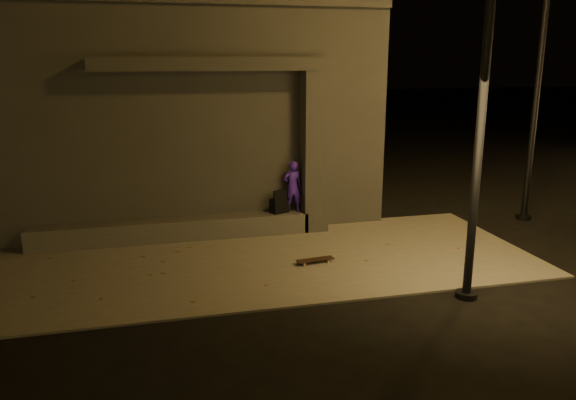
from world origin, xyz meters
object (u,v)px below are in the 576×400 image
object	(u,v)px
skateboarder	(293,187)
backpack	(279,204)
column	(314,152)
street_lamp_0	(488,36)
skateboard	(315,260)

from	to	relation	value
skateboarder	backpack	bearing A→B (deg)	-0.28
column	backpack	size ratio (longest dim) A/B	6.64
skateboarder	street_lamp_0	distance (m)	5.61
column	street_lamp_0	bearing A→B (deg)	-71.32
skateboard	street_lamp_0	xyz separation A→B (m)	(2.03, -2.06, 4.11)
backpack	street_lamp_0	xyz separation A→B (m)	(2.24, -4.23, 3.54)
street_lamp_0	backpack	bearing A→B (deg)	117.92
skateboard	street_lamp_0	world-z (taller)	street_lamp_0
skateboard	street_lamp_0	distance (m)	5.02
skateboard	column	bearing A→B (deg)	67.82
column	backpack	xyz separation A→B (m)	(-0.81, -0.00, -1.16)
skateboard	backpack	bearing A→B (deg)	88.83
backpack	skateboard	bearing A→B (deg)	-106.45
backpack	skateboard	size ratio (longest dim) A/B	0.71
skateboarder	street_lamp_0	world-z (taller)	street_lamp_0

